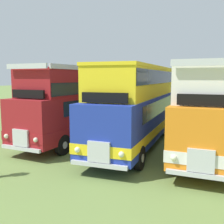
% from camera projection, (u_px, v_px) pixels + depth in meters
% --- Properties ---
extents(bus_first_in_row, '(2.94, 10.59, 4.52)m').
position_uv_depth(bus_first_in_row, '(82.00, 102.00, 17.07)').
color(bus_first_in_row, maroon).
rests_on(bus_first_in_row, ground).
extents(bus_second_in_row, '(3.12, 11.09, 4.49)m').
position_uv_depth(bus_second_in_row, '(138.00, 103.00, 15.13)').
color(bus_second_in_row, '#1E339E').
rests_on(bus_second_in_row, ground).
extents(bus_third_in_row, '(2.69, 10.42, 4.52)m').
position_uv_depth(bus_third_in_row, '(211.00, 108.00, 13.70)').
color(bus_third_in_row, orange).
rests_on(bus_third_in_row, ground).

